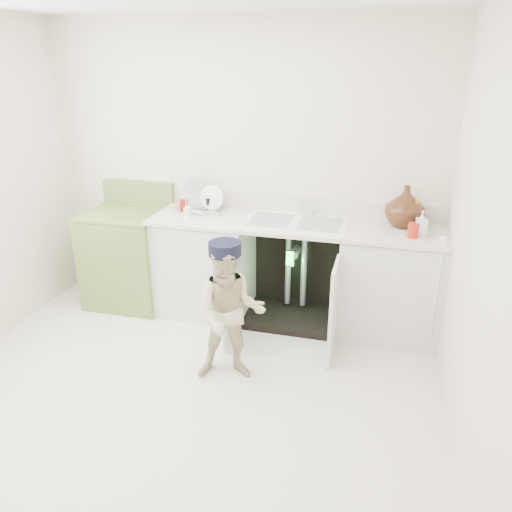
{
  "coord_description": "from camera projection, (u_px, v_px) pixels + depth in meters",
  "views": [
    {
      "loc": [
        1.24,
        -2.65,
        2.19
      ],
      "look_at": [
        0.35,
        0.7,
        0.78
      ],
      "focal_mm": 35.0,
      "sensor_mm": 36.0,
      "label": 1
    }
  ],
  "objects": [
    {
      "name": "repair_worker",
      "position": [
        230.0,
        312.0,
        3.47
      ],
      "size": [
        0.63,
        0.86,
        1.03
      ],
      "rotation": [
        0.0,
        0.0,
        0.27
      ],
      "color": "#CABB91",
      "rests_on": "ground"
    },
    {
      "name": "avocado_stove",
      "position": [
        129.0,
        256.0,
        4.62
      ],
      "size": [
        0.7,
        0.65,
        1.09
      ],
      "color": "olive",
      "rests_on": "ground"
    },
    {
      "name": "ground",
      "position": [
        182.0,
        390.0,
        3.5
      ],
      "size": [
        3.5,
        3.5,
        0.0
      ],
      "primitive_type": "plane",
      "color": "beige",
      "rests_on": "ground"
    },
    {
      "name": "room_shell",
      "position": [
        171.0,
        220.0,
        3.03
      ],
      "size": [
        6.0,
        5.5,
        1.26
      ],
      "color": "silver",
      "rests_on": "ground"
    },
    {
      "name": "counter_run",
      "position": [
        297.0,
        270.0,
        4.26
      ],
      "size": [
        2.44,
        1.02,
        1.23
      ],
      "color": "silver",
      "rests_on": "ground"
    }
  ]
}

